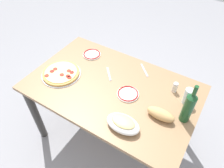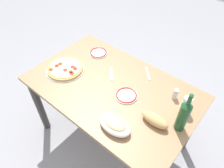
{
  "view_description": "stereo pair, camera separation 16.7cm",
  "coord_description": "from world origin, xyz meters",
  "px_view_note": "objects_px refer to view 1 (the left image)",
  "views": [
    {
      "loc": [
        -0.62,
        0.99,
        1.98
      ],
      "look_at": [
        0.0,
        0.0,
        0.78
      ],
      "focal_mm": 33.57,
      "sensor_mm": 36.0,
      "label": 1
    },
    {
      "loc": [
        -0.75,
        0.89,
        1.98
      ],
      "look_at": [
        0.0,
        0.0,
        0.78
      ],
      "focal_mm": 33.57,
      "sensor_mm": 36.0,
      "label": 2
    }
  ],
  "objects_px": {
    "water_glass": "(188,96)",
    "side_plate_far": "(92,54)",
    "dining_table": "(112,97)",
    "pepperoni_pizza": "(61,73)",
    "bread_loaf": "(161,114)",
    "wine_bottle": "(189,106)",
    "baked_pasta_dish": "(123,123)",
    "side_plate_near": "(128,94)",
    "spice_shaker": "(175,87)"
  },
  "relations": [
    {
      "from": "dining_table",
      "to": "spice_shaker",
      "type": "bearing_deg",
      "value": -153.87
    },
    {
      "from": "baked_pasta_dish",
      "to": "bread_loaf",
      "type": "xyz_separation_m",
      "value": [
        -0.18,
        -0.2,
        -0.0
      ]
    },
    {
      "from": "bread_loaf",
      "to": "side_plate_far",
      "type": "bearing_deg",
      "value": -21.7
    },
    {
      "from": "wine_bottle",
      "to": "water_glass",
      "type": "height_order",
      "value": "wine_bottle"
    },
    {
      "from": "pepperoni_pizza",
      "to": "spice_shaker",
      "type": "xyz_separation_m",
      "value": [
        -0.89,
        -0.32,
        0.03
      ]
    },
    {
      "from": "water_glass",
      "to": "side_plate_far",
      "type": "relative_size",
      "value": 0.81
    },
    {
      "from": "baked_pasta_dish",
      "to": "water_glass",
      "type": "height_order",
      "value": "water_glass"
    },
    {
      "from": "side_plate_near",
      "to": "bread_loaf",
      "type": "xyz_separation_m",
      "value": [
        -0.3,
        0.07,
        0.03
      ]
    },
    {
      "from": "dining_table",
      "to": "bread_loaf",
      "type": "bearing_deg",
      "value": 170.08
    },
    {
      "from": "side_plate_near",
      "to": "bread_loaf",
      "type": "bearing_deg",
      "value": 166.44
    },
    {
      "from": "spice_shaker",
      "to": "pepperoni_pizza",
      "type": "bearing_deg",
      "value": 19.99
    },
    {
      "from": "dining_table",
      "to": "water_glass",
      "type": "xyz_separation_m",
      "value": [
        -0.56,
        -0.15,
        0.19
      ]
    },
    {
      "from": "baked_pasta_dish",
      "to": "water_glass",
      "type": "xyz_separation_m",
      "value": [
        -0.29,
        -0.43,
        0.03
      ]
    },
    {
      "from": "dining_table",
      "to": "bread_loaf",
      "type": "distance_m",
      "value": 0.48
    },
    {
      "from": "wine_bottle",
      "to": "bread_loaf",
      "type": "height_order",
      "value": "wine_bottle"
    },
    {
      "from": "pepperoni_pizza",
      "to": "side_plate_near",
      "type": "height_order",
      "value": "pepperoni_pizza"
    },
    {
      "from": "side_plate_near",
      "to": "side_plate_far",
      "type": "height_order",
      "value": "same"
    },
    {
      "from": "dining_table",
      "to": "spice_shaker",
      "type": "height_order",
      "value": "spice_shaker"
    },
    {
      "from": "side_plate_near",
      "to": "bread_loaf",
      "type": "height_order",
      "value": "bread_loaf"
    },
    {
      "from": "bread_loaf",
      "to": "water_glass",
      "type": "bearing_deg",
      "value": -115.18
    },
    {
      "from": "dining_table",
      "to": "pepperoni_pizza",
      "type": "xyz_separation_m",
      "value": [
        0.44,
        0.11,
        0.14
      ]
    },
    {
      "from": "pepperoni_pizza",
      "to": "water_glass",
      "type": "xyz_separation_m",
      "value": [
        -1.0,
        -0.26,
        0.05
      ]
    },
    {
      "from": "pepperoni_pizza",
      "to": "side_plate_far",
      "type": "distance_m",
      "value": 0.36
    },
    {
      "from": "water_glass",
      "to": "side_plate_far",
      "type": "height_order",
      "value": "water_glass"
    },
    {
      "from": "pepperoni_pizza",
      "to": "baked_pasta_dish",
      "type": "bearing_deg",
      "value": 166.01
    },
    {
      "from": "baked_pasta_dish",
      "to": "side_plate_far",
      "type": "height_order",
      "value": "baked_pasta_dish"
    },
    {
      "from": "wine_bottle",
      "to": "side_plate_far",
      "type": "height_order",
      "value": "wine_bottle"
    },
    {
      "from": "baked_pasta_dish",
      "to": "side_plate_far",
      "type": "xyz_separation_m",
      "value": [
        0.64,
        -0.53,
        -0.03
      ]
    },
    {
      "from": "dining_table",
      "to": "bread_loaf",
      "type": "xyz_separation_m",
      "value": [
        -0.45,
        0.08,
        0.16
      ]
    },
    {
      "from": "wine_bottle",
      "to": "water_glass",
      "type": "distance_m",
      "value": 0.17
    },
    {
      "from": "side_plate_near",
      "to": "bread_loaf",
      "type": "distance_m",
      "value": 0.31
    },
    {
      "from": "dining_table",
      "to": "pepperoni_pizza",
      "type": "height_order",
      "value": "pepperoni_pizza"
    },
    {
      "from": "dining_table",
      "to": "side_plate_near",
      "type": "distance_m",
      "value": 0.2
    },
    {
      "from": "baked_pasta_dish",
      "to": "side_plate_near",
      "type": "xyz_separation_m",
      "value": [
        0.11,
        -0.28,
        -0.03
      ]
    },
    {
      "from": "wine_bottle",
      "to": "baked_pasta_dish",
      "type": "bearing_deg",
      "value": 40.84
    },
    {
      "from": "pepperoni_pizza",
      "to": "wine_bottle",
      "type": "height_order",
      "value": "wine_bottle"
    },
    {
      "from": "side_plate_far",
      "to": "bread_loaf",
      "type": "xyz_separation_m",
      "value": [
        -0.83,
        0.33,
        0.03
      ]
    },
    {
      "from": "wine_bottle",
      "to": "spice_shaker",
      "type": "relative_size",
      "value": 3.79
    },
    {
      "from": "water_glass",
      "to": "side_plate_far",
      "type": "bearing_deg",
      "value": -5.97
    },
    {
      "from": "wine_bottle",
      "to": "water_glass",
      "type": "xyz_separation_m",
      "value": [
        0.04,
        -0.15,
        -0.07
      ]
    },
    {
      "from": "side_plate_far",
      "to": "pepperoni_pizza",
      "type": "bearing_deg",
      "value": 79.7
    },
    {
      "from": "bread_loaf",
      "to": "wine_bottle",
      "type": "bearing_deg",
      "value": -150.72
    },
    {
      "from": "dining_table",
      "to": "side_plate_far",
      "type": "distance_m",
      "value": 0.47
    },
    {
      "from": "wine_bottle",
      "to": "side_plate_near",
      "type": "distance_m",
      "value": 0.46
    },
    {
      "from": "water_glass",
      "to": "bread_loaf",
      "type": "distance_m",
      "value": 0.26
    },
    {
      "from": "wine_bottle",
      "to": "spice_shaker",
      "type": "xyz_separation_m",
      "value": [
        0.15,
        -0.21,
        -0.09
      ]
    },
    {
      "from": "dining_table",
      "to": "wine_bottle",
      "type": "bearing_deg",
      "value": -179.67
    },
    {
      "from": "water_glass",
      "to": "spice_shaker",
      "type": "relative_size",
      "value": 1.57
    },
    {
      "from": "dining_table",
      "to": "pepperoni_pizza",
      "type": "relative_size",
      "value": 4.08
    },
    {
      "from": "baked_pasta_dish",
      "to": "side_plate_near",
      "type": "relative_size",
      "value": 1.39
    }
  ]
}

